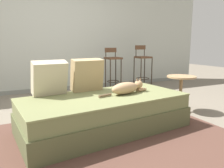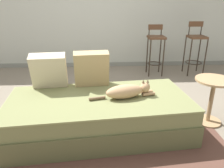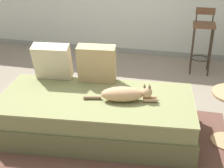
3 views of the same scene
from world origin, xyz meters
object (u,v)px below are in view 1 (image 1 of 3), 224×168
(couch, at_px, (105,112))
(cat, at_px, (127,88))
(throw_pillow_middle, at_px, (87,75))
(side_table, at_px, (181,89))
(throw_pillow_corner, at_px, (49,78))
(bar_stool_near_window, at_px, (113,65))
(bar_stool_by_doorway, at_px, (143,64))

(couch, distance_m, cat, 0.42)
(couch, height_order, throw_pillow_middle, throw_pillow_middle)
(throw_pillow_middle, distance_m, side_table, 1.49)
(couch, distance_m, throw_pillow_corner, 0.80)
(bar_stool_near_window, bearing_deg, bar_stool_by_doorway, -0.02)
(throw_pillow_corner, distance_m, throw_pillow_middle, 0.51)
(bar_stool_near_window, xyz_separation_m, side_table, (0.26, -1.86, -0.23))
(throw_pillow_middle, bearing_deg, throw_pillow_corner, -174.25)
(throw_pillow_corner, distance_m, cat, 0.97)
(throw_pillow_corner, relative_size, bar_stool_by_doorway, 0.42)
(throw_pillow_middle, distance_m, bar_stool_by_doorway, 2.56)
(throw_pillow_middle, height_order, cat, throw_pillow_middle)
(side_table, bearing_deg, throw_pillow_middle, 170.79)
(couch, distance_m, bar_stool_near_window, 2.31)
(couch, distance_m, side_table, 1.37)
(couch, relative_size, throw_pillow_corner, 4.86)
(throw_pillow_corner, xyz_separation_m, throw_pillow_middle, (0.50, 0.05, 0.00))
(cat, distance_m, side_table, 1.06)
(cat, height_order, bar_stool_by_doorway, bar_stool_by_doorway)
(couch, bearing_deg, bar_stool_near_window, 61.33)
(couch, xyz_separation_m, throw_pillow_middle, (-0.09, 0.37, 0.43))
(throw_pillow_corner, bearing_deg, couch, -28.40)
(couch, height_order, bar_stool_near_window, bar_stool_near_window)
(cat, relative_size, side_table, 1.30)
(bar_stool_by_doorway, distance_m, side_table, 1.95)
(throw_pillow_corner, bearing_deg, bar_stool_by_doorway, 34.13)
(throw_pillow_middle, xyz_separation_m, cat, (0.40, -0.38, -0.14))
(bar_stool_by_doorway, xyz_separation_m, side_table, (-0.53, -1.86, -0.22))
(couch, relative_size, throw_pillow_middle, 4.83)
(couch, height_order, cat, cat)
(couch, height_order, bar_stool_by_doorway, bar_stool_by_doorway)
(bar_stool_near_window, xyz_separation_m, bar_stool_by_doorway, (0.79, -0.00, -0.01))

